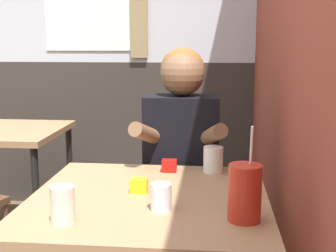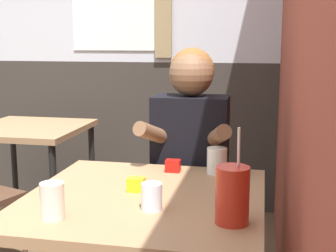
# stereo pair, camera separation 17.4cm
# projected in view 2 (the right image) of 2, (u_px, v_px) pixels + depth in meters

# --- Properties ---
(brick_wall_right) EXTENTS (0.08, 4.21, 2.70)m
(brick_wall_right) POSITION_uv_depth(u_px,v_px,m) (297.00, 20.00, 2.16)
(brick_wall_right) COLOR brown
(brick_wall_right) RESTS_ON ground_plane
(back_wall) EXTENTS (5.22, 0.09, 2.70)m
(back_wall) POSITION_uv_depth(u_px,v_px,m) (128.00, 27.00, 3.47)
(back_wall) COLOR silver
(back_wall) RESTS_ON ground_plane
(main_table) EXTENTS (0.82, 0.82, 0.73)m
(main_table) POSITION_uv_depth(u_px,v_px,m) (145.00, 215.00, 1.64)
(main_table) COLOR #93704C
(main_table) RESTS_ON ground_plane
(background_table) EXTENTS (0.67, 0.69, 0.73)m
(background_table) POSITION_uv_depth(u_px,v_px,m) (30.00, 141.00, 2.96)
(background_table) COLOR #93704C
(background_table) RESTS_ON ground_plane
(person_seated) EXTENTS (0.42, 0.40, 1.23)m
(person_seated) POSITION_uv_depth(u_px,v_px,m) (190.00, 175.00, 2.17)
(person_seated) COLOR black
(person_seated) RESTS_ON ground_plane
(cocktail_pitcher) EXTENTS (0.10, 0.10, 0.29)m
(cocktail_pitcher) POSITION_uv_depth(u_px,v_px,m) (232.00, 195.00, 1.37)
(cocktail_pitcher) COLOR #B22819
(cocktail_pitcher) RESTS_ON main_table
(glass_near_pitcher) EXTENTS (0.07, 0.07, 0.09)m
(glass_near_pitcher) POSITION_uv_depth(u_px,v_px,m) (152.00, 197.00, 1.48)
(glass_near_pitcher) COLOR silver
(glass_near_pitcher) RESTS_ON main_table
(glass_center) EXTENTS (0.08, 0.08, 0.11)m
(glass_center) POSITION_uv_depth(u_px,v_px,m) (217.00, 161.00, 1.89)
(glass_center) COLOR silver
(glass_center) RESTS_ON main_table
(glass_far_side) EXTENTS (0.07, 0.07, 0.11)m
(glass_far_side) POSITION_uv_depth(u_px,v_px,m) (52.00, 201.00, 1.41)
(glass_far_side) COLOR silver
(glass_far_side) RESTS_ON main_table
(condiment_ketchup) EXTENTS (0.06, 0.04, 0.05)m
(condiment_ketchup) POSITION_uv_depth(u_px,v_px,m) (173.00, 166.00, 1.92)
(condiment_ketchup) COLOR #B7140F
(condiment_ketchup) RESTS_ON main_table
(condiment_mustard) EXTENTS (0.06, 0.04, 0.05)m
(condiment_mustard) POSITION_uv_depth(u_px,v_px,m) (136.00, 184.00, 1.67)
(condiment_mustard) COLOR yellow
(condiment_mustard) RESTS_ON main_table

